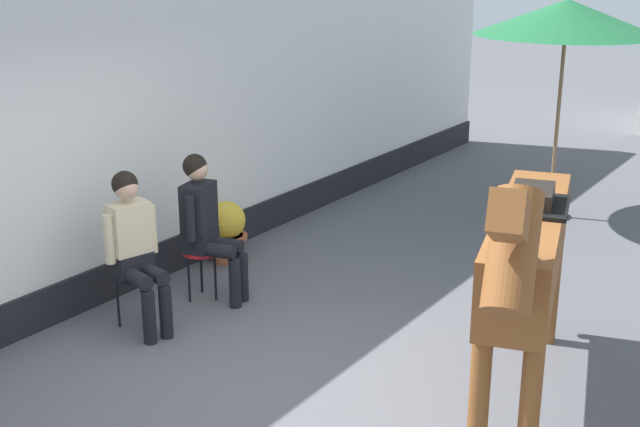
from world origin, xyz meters
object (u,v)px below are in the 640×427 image
(saddled_horse_center, at_px, (526,253))
(flower_planter_far, at_px, (227,230))
(seated_visitor_far, at_px, (206,220))
(cafe_parasol, at_px, (567,19))
(seated_visitor_near, at_px, (134,244))

(saddled_horse_center, distance_m, flower_planter_far, 3.83)
(seated_visitor_far, relative_size, cafe_parasol, 0.54)
(seated_visitor_far, relative_size, flower_planter_far, 2.17)
(cafe_parasol, bearing_deg, seated_visitor_far, -112.59)
(saddled_horse_center, bearing_deg, cafe_parasol, 106.58)
(seated_visitor_far, bearing_deg, flower_planter_far, 120.31)
(saddled_horse_center, relative_size, cafe_parasol, 1.13)
(saddled_horse_center, distance_m, cafe_parasol, 4.76)
(seated_visitor_near, height_order, cafe_parasol, cafe_parasol)
(seated_visitor_near, height_order, flower_planter_far, seated_visitor_near)
(flower_planter_far, bearing_deg, seated_visitor_near, -75.60)
(seated_visitor_near, bearing_deg, cafe_parasol, 69.93)
(saddled_horse_center, bearing_deg, seated_visitor_far, 176.96)
(seated_visitor_near, height_order, seated_visitor_far, same)
(seated_visitor_near, distance_m, saddled_horse_center, 3.25)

